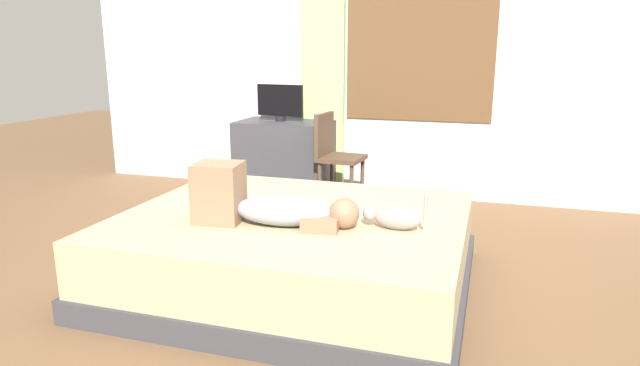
{
  "coord_description": "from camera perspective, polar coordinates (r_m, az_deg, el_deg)",
  "views": [
    {
      "loc": [
        0.99,
        -2.9,
        1.43
      ],
      "look_at": [
        -0.01,
        0.28,
        0.61
      ],
      "focal_mm": 30.92,
      "sensor_mm": 36.0,
      "label": 1
    }
  ],
  "objects": [
    {
      "name": "bed",
      "position": [
        3.39,
        -2.64,
        -6.93
      ],
      "size": [
        2.07,
        1.75,
        0.46
      ],
      "color": "#38383D",
      "rests_on": "ground"
    },
    {
      "name": "curtain_left",
      "position": [
        5.49,
        0.26,
        11.77
      ],
      "size": [
        0.44,
        0.06,
        2.47
      ],
      "primitive_type": "cube",
      "color": "#ADCC75",
      "rests_on": "ground"
    },
    {
      "name": "person_lying",
      "position": [
        3.11,
        -5.51,
        -2.22
      ],
      "size": [
        0.94,
        0.36,
        0.34
      ],
      "color": "#8C939E",
      "rests_on": "bed"
    },
    {
      "name": "tv_monitor",
      "position": [
        5.36,
        -4.15,
        8.34
      ],
      "size": [
        0.48,
        0.1,
        0.35
      ],
      "color": "black",
      "rests_on": "desk"
    },
    {
      "name": "ground_plane",
      "position": [
        3.37,
        -1.23,
        -11.22
      ],
      "size": [
        16.0,
        16.0,
        0.0
      ],
      "primitive_type": "plane",
      "color": "brown"
    },
    {
      "name": "cat",
      "position": [
        3.05,
        7.68,
        -3.53
      ],
      "size": [
        0.36,
        0.13,
        0.21
      ],
      "color": "gray",
      "rests_on": "bed"
    },
    {
      "name": "back_wall_with_window",
      "position": [
        5.45,
        7.36,
        13.91
      ],
      "size": [
        6.4,
        0.14,
        2.9
      ],
      "color": "silver",
      "rests_on": "ground"
    },
    {
      "name": "chair_by_desk",
      "position": [
        4.99,
        1.47,
        3.17
      ],
      "size": [
        0.41,
        0.41,
        0.86
      ],
      "color": "#4C3828",
      "rests_on": "ground"
    },
    {
      "name": "desk",
      "position": [
        5.42,
        -3.63,
        2.52
      ],
      "size": [
        0.9,
        0.56,
        0.74
      ],
      "color": "#38383D",
      "rests_on": "ground"
    },
    {
      "name": "cup",
      "position": [
        5.15,
        -0.24,
        6.67
      ],
      "size": [
        0.07,
        0.07,
        0.1
      ],
      "primitive_type": "cylinder",
      "color": "teal",
      "rests_on": "desk"
    }
  ]
}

